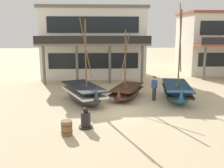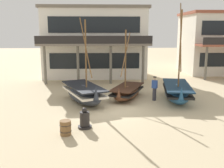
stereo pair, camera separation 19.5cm
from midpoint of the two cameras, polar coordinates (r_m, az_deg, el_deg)
The scene contains 9 objects.
ground_plane at distance 16.16m, azimuth -0.14°, elevation -5.58°, with size 120.00×120.00×0.00m, color #CCB78E.
fishing_boat_near_left at distance 17.64m, azimuth -6.55°, elevation -1.99°, with size 3.38×4.89×5.62m.
fishing_boat_centre_large at distance 18.70m, azimuth 13.66°, elevation -1.56°, with size 2.53×5.12×6.59m.
fishing_boat_far_right at distance 18.60m, azimuth 2.97°, elevation -1.69°, with size 2.88×4.08×4.85m.
fisherman_by_hull at distance 18.28m, azimuth 8.94°, elevation -1.01°, with size 0.42×0.38×1.68m.
capstan_winch at distance 13.12m, azimuth -6.22°, elevation -7.84°, with size 0.70×0.70×1.05m.
wooden_barrel at distance 12.40m, azimuth -10.34°, elevation -9.47°, with size 0.56×0.56×0.70m.
harbor_building_main at distance 28.05m, azimuth -4.24°, elevation 9.15°, with size 10.82×7.69×7.21m.
harbor_building_annex at distance 32.82m, azimuth 21.86°, elevation 8.40°, with size 8.20×8.47×6.86m.
Camera 1 is at (-0.98, -15.42, 4.75)m, focal length 41.71 mm.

